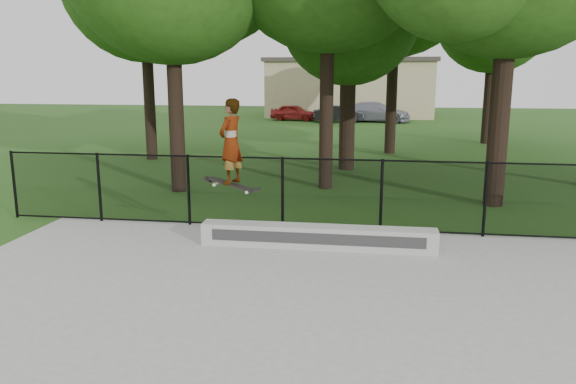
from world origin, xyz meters
name	(u,v)px	position (x,y,z in m)	size (l,w,h in m)	color
grind_ledge	(317,237)	(-1.16, 4.70, 0.27)	(4.32, 0.40, 0.41)	#AFAFAA
car_a	(294,112)	(-5.60, 33.31, 0.55)	(1.29, 3.19, 1.10)	maroon
car_b	(338,114)	(-2.49, 32.34, 0.55)	(1.16, 3.01, 1.09)	black
car_c	(376,112)	(-0.01, 33.00, 0.66)	(1.85, 4.18, 1.32)	gray
skater_airborne	(231,144)	(-2.72, 4.54, 1.98)	(0.82, 0.65, 1.72)	black
chainlink_fence	(381,196)	(0.00, 5.90, 0.81)	(16.06, 0.06, 1.50)	black
distant_building	(350,87)	(-2.00, 38.00, 2.16)	(12.40, 6.40, 4.30)	#CAB98E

